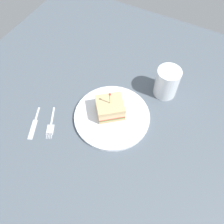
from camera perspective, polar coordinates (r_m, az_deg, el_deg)
ground_plane at (r=79.88cm, az=0.00°, el=-1.62°), size 115.13×115.13×2.00cm
plate at (r=78.55cm, az=0.00°, el=-1.03°), size 24.21×24.21×1.12cm
sandwich_half_center at (r=76.54cm, az=-0.47°, el=1.00°), size 11.17×11.27×9.87cm
drink_glass at (r=83.26cm, az=12.59°, el=6.56°), size 7.81×7.81×10.40cm
fork at (r=79.53cm, az=-14.06°, el=-3.17°), size 10.90×6.34×0.35cm
knife at (r=81.28cm, az=-17.69°, el=-2.77°), size 11.31×5.68×0.35cm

